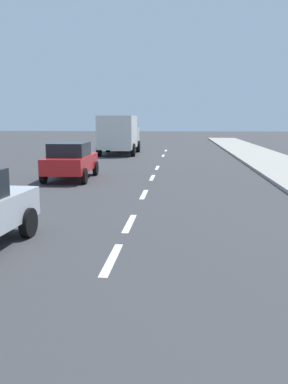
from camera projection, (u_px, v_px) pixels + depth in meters
ground_plane at (146, 189)px, 15.07m from camera, size 160.00×160.00×0.00m
lane_stripe_3 at (112, 259)px, 7.51m from camera, size 0.16×1.80×0.01m
lane_stripe_4 at (130, 223)px, 10.11m from camera, size 0.16×1.80×0.01m
lane_stripe_5 at (144, 194)px, 14.05m from camera, size 0.16×1.80×0.01m
lane_stripe_6 at (152, 178)px, 18.12m from camera, size 0.16×1.80×0.01m
lane_stripe_7 at (157, 168)px, 21.93m from camera, size 0.16×1.80×0.01m
lane_stripe_8 at (163, 156)px, 29.31m from camera, size 0.16×1.80×0.01m
lane_stripe_9 at (166, 150)px, 34.33m from camera, size 0.16×1.80×0.01m
parked_car_red at (71, 160)px, 17.49m from camera, size 1.93×3.95×1.57m
delivery_truck at (119, 134)px, 30.36m from camera, size 2.74×6.27×2.80m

